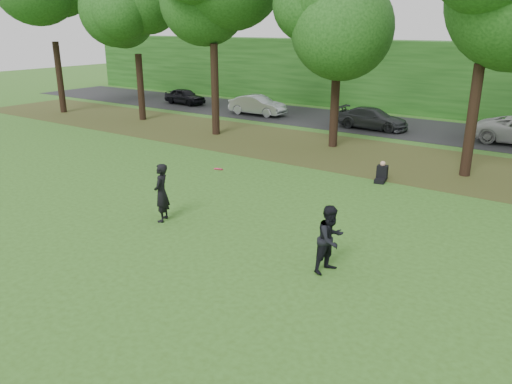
% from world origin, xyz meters
% --- Properties ---
extents(ground, '(120.00, 120.00, 0.00)m').
position_xyz_m(ground, '(0.00, 0.00, 0.00)').
color(ground, '#32581B').
rests_on(ground, ground).
extents(leaf_litter, '(60.00, 7.00, 0.01)m').
position_xyz_m(leaf_litter, '(0.00, 13.00, 0.01)').
color(leaf_litter, '#452F18').
rests_on(leaf_litter, ground).
extents(street, '(70.00, 7.00, 0.02)m').
position_xyz_m(street, '(0.00, 21.00, 0.01)').
color(street, black).
rests_on(street, ground).
extents(far_hedge, '(70.00, 3.00, 5.00)m').
position_xyz_m(far_hedge, '(0.00, 27.00, 2.50)').
color(far_hedge, '#183F12').
rests_on(far_hedge, ground).
extents(player_left, '(0.71, 0.83, 1.92)m').
position_xyz_m(player_left, '(-2.85, 1.28, 0.96)').
color(player_left, black).
rests_on(player_left, ground).
extents(player_right, '(0.88, 1.02, 1.80)m').
position_xyz_m(player_right, '(3.22, 1.22, 0.90)').
color(player_right, black).
rests_on(player_right, ground).
extents(parked_cars, '(36.79, 3.01, 1.43)m').
position_xyz_m(parked_cars, '(-1.24, 19.82, 0.69)').
color(parked_cars, black).
rests_on(parked_cars, street).
extents(frisbee, '(0.36, 0.33, 0.18)m').
position_xyz_m(frisbee, '(-0.46, 1.28, 2.14)').
color(frisbee, '#E91356').
rests_on(frisbee, ground).
extents(seated_person, '(0.52, 0.79, 0.83)m').
position_xyz_m(seated_person, '(1.40, 9.50, 0.31)').
color(seated_person, black).
rests_on(seated_person, ground).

